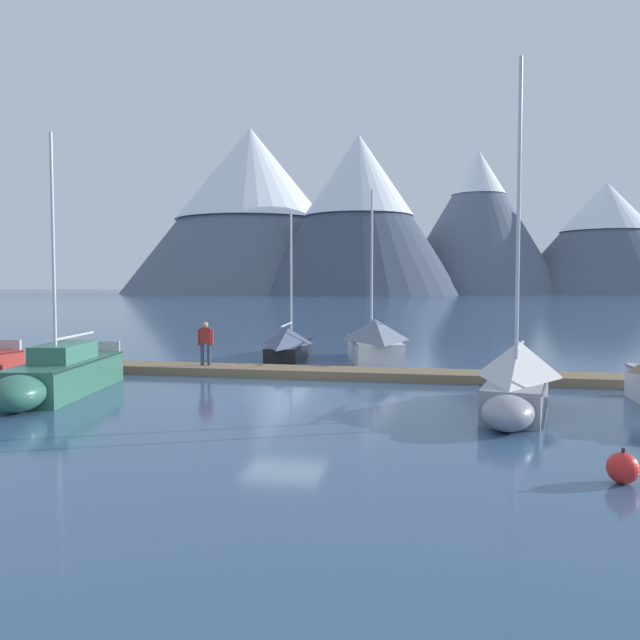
# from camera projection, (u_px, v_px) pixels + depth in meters

# --- Properties ---
(ground_plane) EXTENTS (700.00, 700.00, 0.00)m
(ground_plane) POSITION_uv_depth(u_px,v_px,m) (284.00, 394.00, 20.50)
(ground_plane) COLOR #38567A
(mountain_west_summit) EXTENTS (92.99, 92.99, 59.60)m
(mountain_west_summit) POSITION_uv_depth(u_px,v_px,m) (251.00, 205.00, 235.65)
(mountain_west_summit) COLOR slate
(mountain_west_summit) RESTS_ON ground
(mountain_central_massif) EXTENTS (66.22, 66.22, 51.30)m
(mountain_central_massif) POSITION_uv_depth(u_px,v_px,m) (359.00, 210.00, 209.11)
(mountain_central_massif) COLOR #424C60
(mountain_central_massif) RESTS_ON ground
(mountain_shoulder_ridge) EXTENTS (58.00, 58.00, 49.58)m
(mountain_shoulder_ridge) POSITION_uv_depth(u_px,v_px,m) (478.00, 221.00, 226.12)
(mountain_shoulder_ridge) COLOR slate
(mountain_shoulder_ridge) RESTS_ON ground
(mountain_east_summit) EXTENTS (66.43, 66.43, 38.69)m
(mountain_east_summit) POSITION_uv_depth(u_px,v_px,m) (606.00, 235.00, 225.32)
(mountain_east_summit) COLOR #4C566B
(mountain_east_summit) RESTS_ON ground
(dock) EXTENTS (27.49, 2.25, 0.30)m
(dock) POSITION_uv_depth(u_px,v_px,m) (310.00, 372.00, 24.41)
(dock) COLOR #846B4C
(dock) RESTS_ON ground
(sailboat_second_berth) EXTENTS (2.75, 7.25, 8.01)m
(sailboat_second_berth) POSITION_uv_depth(u_px,v_px,m) (59.00, 375.00, 20.11)
(sailboat_second_berth) COLOR #336B56
(sailboat_second_berth) RESTS_ON ground
(sailboat_mid_dock_port) EXTENTS (2.07, 7.18, 6.84)m
(sailboat_mid_dock_port) POSITION_uv_depth(u_px,v_px,m) (290.00, 344.00, 29.96)
(sailboat_mid_dock_port) COLOR black
(sailboat_mid_dock_port) RESTS_ON ground
(sailboat_mid_dock_starboard) EXTENTS (3.22, 6.67, 7.70)m
(sailboat_mid_dock_starboard) POSITION_uv_depth(u_px,v_px,m) (374.00, 341.00, 28.78)
(sailboat_mid_dock_starboard) COLOR white
(sailboat_mid_dock_starboard) RESTS_ON ground
(sailboat_far_berth) EXTENTS (2.55, 6.44, 9.34)m
(sailboat_far_berth) POSITION_uv_depth(u_px,v_px,m) (517.00, 378.00, 17.74)
(sailboat_far_berth) COLOR #93939E
(sailboat_far_berth) RESTS_ON ground
(person_on_dock) EXTENTS (0.57, 0.32, 1.69)m
(person_on_dock) POSITION_uv_depth(u_px,v_px,m) (206.00, 341.00, 25.19)
(person_on_dock) COLOR #384256
(person_on_dock) RESTS_ON dock
(mooring_buoy_channel_marker) EXTENTS (0.55, 0.55, 0.63)m
(mooring_buoy_channel_marker) POSITION_uv_depth(u_px,v_px,m) (623.00, 468.00, 11.26)
(mooring_buoy_channel_marker) COLOR red
(mooring_buoy_channel_marker) RESTS_ON ground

